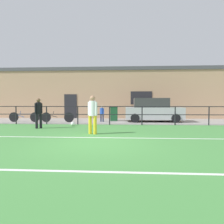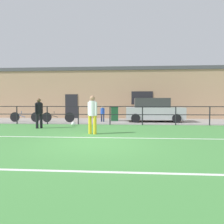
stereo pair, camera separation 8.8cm
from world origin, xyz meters
TOP-DOWN VIEW (x-y plane):
  - ground at (0.00, 0.00)m, footprint 60.00×44.00m
  - field_line_touchline at (0.00, 1.17)m, footprint 36.00×0.11m
  - field_line_hash at (0.00, -2.81)m, footprint 36.00×0.11m
  - pavement_strip at (0.00, 8.50)m, footprint 48.00×5.00m
  - perimeter_fence at (0.00, 6.00)m, footprint 36.07×0.07m
  - clubhouse_facade at (-0.00, 12.20)m, footprint 28.00×2.56m
  - player_goalkeeper at (-3.63, 3.93)m, footprint 0.30×0.37m
  - player_striker at (-0.44, 2.10)m, footprint 0.43×0.29m
  - soccer_ball_match at (-2.11, 5.18)m, footprint 0.24×0.24m
  - spectator_child at (-0.68, 7.76)m, footprint 0.30×0.20m
  - parked_car_red at (2.94, 8.15)m, footprint 3.99×1.91m
  - bicycle_parked_0 at (-6.07, 7.20)m, footprint 2.20×0.04m
  - bicycle_parked_1 at (-3.71, 7.20)m, footprint 2.29×0.04m
  - trash_bin_0 at (0.13, 8.60)m, footprint 0.55×0.46m

SIDE VIEW (x-z plane):
  - ground at x=0.00m, z-range -0.04..0.00m
  - field_line_touchline at x=0.00m, z-range 0.00..0.00m
  - field_line_hash at x=0.00m, z-range 0.00..0.00m
  - pavement_strip at x=0.00m, z-range 0.00..0.02m
  - soccer_ball_match at x=-2.11m, z-range 0.00..0.24m
  - bicycle_parked_1 at x=-3.71m, z-range -0.01..0.76m
  - bicycle_parked_0 at x=-6.07m, z-range -0.01..0.76m
  - trash_bin_0 at x=0.13m, z-range 0.02..1.09m
  - spectator_child at x=-0.68m, z-range 0.10..1.23m
  - perimeter_fence at x=0.00m, z-range 0.17..1.32m
  - parked_car_red at x=2.94m, z-range -0.03..1.64m
  - player_goalkeeper at x=-3.63m, z-range 0.11..1.71m
  - player_striker at x=-0.44m, z-range 0.11..1.78m
  - clubhouse_facade at x=0.00m, z-range 0.01..4.46m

